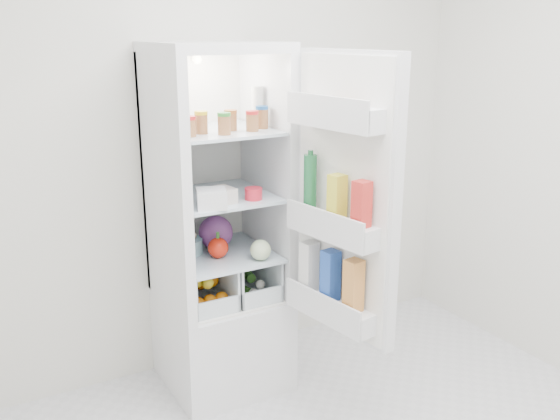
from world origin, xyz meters
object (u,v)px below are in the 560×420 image
mushroom_bowl (186,246)px  red_cabbage (216,232)px  refrigerator (217,264)px  fridge_door (342,206)px

mushroom_bowl → red_cabbage: bearing=-2.1°
refrigerator → fridge_door: bearing=-61.4°
red_cabbage → fridge_door: fridge_door is taller
mushroom_bowl → fridge_door: fridge_door is taller
refrigerator → red_cabbage: refrigerator is taller
refrigerator → mushroom_bowl: size_ratio=10.76×
red_cabbage → fridge_door: bearing=-61.9°
mushroom_bowl → fridge_door: bearing=-52.0°
refrigerator → fridge_door: (0.35, -0.63, 0.43)m
fridge_door → mushroom_bowl: bearing=29.3°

